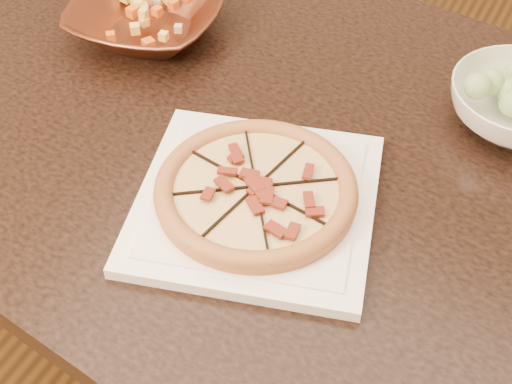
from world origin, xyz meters
TOP-DOWN VIEW (x-y plane):
  - floor at (0.00, 0.00)m, footprint 4.00×4.00m
  - dining_table at (0.01, -0.08)m, footprint 1.61×1.15m
  - plate at (0.13, -0.25)m, footprint 0.40×0.40m
  - pizza at (0.13, -0.25)m, footprint 0.28×0.28m
  - bronze_bowl at (-0.24, 0.05)m, footprint 0.31×0.31m

SIDE VIEW (x-z plane):
  - floor at x=0.00m, z-range -0.02..0.00m
  - dining_table at x=0.01m, z-range 0.28..1.03m
  - plate at x=0.13m, z-range 0.75..0.77m
  - bronze_bowl at x=-0.24m, z-range 0.75..0.82m
  - pizza at x=0.13m, z-range 0.77..0.80m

